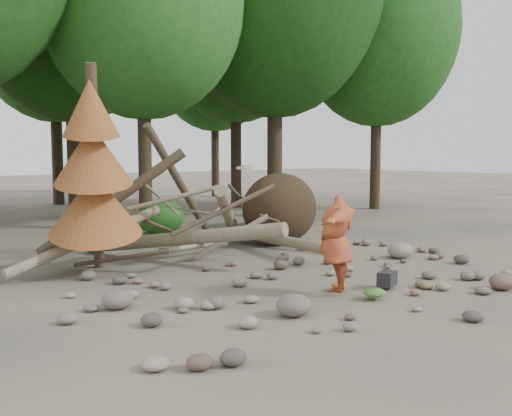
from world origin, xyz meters
TOP-DOWN VIEW (x-y plane):
  - ground at (0.00, 0.00)m, footprint 120.00×120.00m
  - deadfall_pile at (2.02, 4.24)m, footprint 8.55×5.24m
  - dead_conifer at (-3.12, 3.37)m, footprint 2.06×2.16m
  - bush_mid at (0.80, 7.80)m, footprint 1.40×1.40m
  - bush_right at (5.00, 7.00)m, footprint 2.00×2.00m
  - frisbee_thrower at (-0.37, -0.73)m, footprint 3.57×1.62m
  - backpack at (0.75, -0.97)m, footprint 0.47×0.39m
  - cloth_green at (-0.05, -1.36)m, footprint 0.41×0.35m
  - cloth_orange at (-0.08, -0.54)m, footprint 0.31×0.26m
  - boulder_front_left at (-1.81, -1.23)m, footprint 0.58×0.52m
  - boulder_front_right at (2.39, -2.33)m, footprint 0.51×0.46m
  - boulder_mid_right at (3.49, 0.86)m, footprint 0.64×0.57m
  - boulder_mid_left at (-3.79, 0.84)m, footprint 0.53×0.48m

SIDE VIEW (x-z plane):
  - ground at x=0.00m, z-range 0.00..0.00m
  - cloth_orange at x=-0.08m, z-range 0.00..0.11m
  - cloth_green at x=-0.05m, z-range 0.00..0.16m
  - backpack at x=0.75m, z-range 0.00..0.27m
  - boulder_front_right at x=2.39m, z-range 0.00..0.31m
  - boulder_mid_left at x=-3.79m, z-range 0.00..0.32m
  - boulder_front_left at x=-1.81m, z-range 0.00..0.35m
  - boulder_mid_right at x=3.49m, z-range 0.00..0.38m
  - bush_mid at x=0.80m, z-range 0.00..1.12m
  - bush_right at x=5.00m, z-range 0.00..1.60m
  - frisbee_thrower at x=-0.37m, z-range -0.19..2.09m
  - deadfall_pile at x=2.02m, z-range -0.70..2.60m
  - dead_conifer at x=-3.12m, z-range -0.06..4.29m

